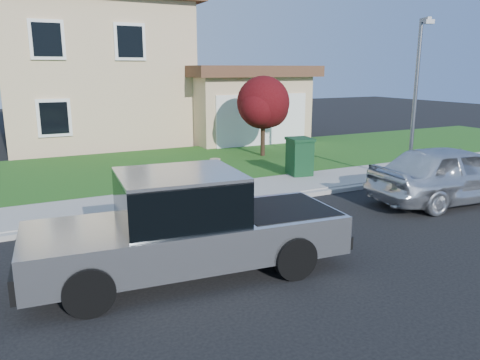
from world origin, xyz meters
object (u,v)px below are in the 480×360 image
sedan (452,174)px  ornamental_tree (264,105)px  street_lamp (416,93)px  trash_bin (300,156)px  pickup_truck (187,227)px  woman (216,203)px

sedan → ornamental_tree: size_ratio=1.46×
street_lamp → trash_bin: bearing=165.0°
trash_bin → ornamental_tree: bearing=87.8°
pickup_truck → ornamental_tree: (6.59, 8.95, 1.27)m
street_lamp → sedan: bearing=-83.5°
pickup_truck → trash_bin: 7.77m
ornamental_tree → trash_bin: (-0.80, -3.77, -1.36)m
sedan → pickup_truck: bearing=102.6°
pickup_truck → sedan: pickup_truck is taller
street_lamp → pickup_truck: bearing=-136.9°
sedan → trash_bin: size_ratio=3.84×
woman → trash_bin: bearing=-120.1°
sedan → ornamental_tree: (-1.29, 7.88, 1.33)m
woman → sedan: bearing=-161.5°
ornamental_tree → trash_bin: bearing=-101.9°
woman → street_lamp: street_lamp is taller
pickup_truck → sedan: bearing=12.8°
woman → ornamental_tree: (5.50, 7.71, 1.29)m
sedan → ornamental_tree: bearing=14.2°
ornamental_tree → street_lamp: bearing=-72.2°
ornamental_tree → street_lamp: 6.22m
pickup_truck → woman: 1.65m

